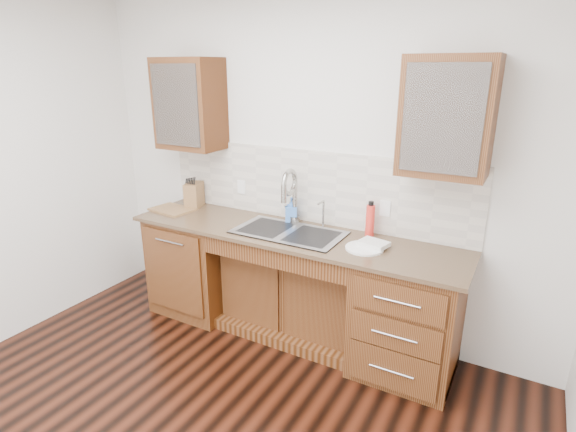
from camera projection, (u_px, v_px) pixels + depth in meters
The scene contains 23 objects.
wall_back at pixel (312, 167), 3.64m from camera, with size 4.00×0.10×2.70m, color white.
base_cabinet_left at pixel (199, 263), 4.06m from camera, with size 0.70×0.62×0.88m, color #593014.
base_cabinet_center at pixel (296, 291), 3.73m from camera, with size 1.20×0.44×0.70m, color #593014.
base_cabinet_right at pixel (407, 316), 3.19m from camera, with size 0.70×0.62×0.88m, color #593014.
countertop at pixel (290, 234), 3.47m from camera, with size 2.70×0.65×0.03m, color #84705B.
backsplash at pixel (308, 186), 3.63m from camera, with size 2.70×0.02×0.59m, color beige.
sink at pixel (289, 243), 3.48m from camera, with size 0.84×0.46×0.19m, color #9E9EA5.
faucet at pixel (295, 199), 3.61m from camera, with size 0.04×0.04×0.40m, color #999993.
filter_tap at pixel (323, 213), 3.53m from camera, with size 0.02×0.02×0.24m, color #999993.
upper_cabinet_left at pixel (190, 104), 3.79m from camera, with size 0.55×0.34×0.75m, color #593014.
upper_cabinet_right at pixel (448, 117), 2.82m from camera, with size 0.55×0.34×0.75m, color #593014.
outlet_left at pixel (241, 187), 3.95m from camera, with size 0.08×0.01×0.12m, color white.
outlet_right at pixel (385, 208), 3.35m from camera, with size 0.08×0.01×0.12m, color white.
soap_bottle at pixel (291, 210), 3.67m from camera, with size 0.09×0.10×0.21m, color #4581DD.
water_bottle at pixel (370, 221), 3.34m from camera, with size 0.07×0.07×0.24m, color red.
plate at pixel (365, 248), 3.14m from camera, with size 0.27×0.27×0.01m, color white.
dish_towel at pixel (374, 243), 3.16m from camera, with size 0.20×0.14×0.03m, color beige.
knife_block at pixel (194, 195), 4.07m from camera, with size 0.12×0.20×0.22m, color #A07E3F.
cutting_board at pixel (172, 210), 3.99m from camera, with size 0.37×0.26×0.02m, color #987247.
cup_left_a at pixel (186, 111), 3.83m from camera, with size 0.11×0.11×0.09m, color white.
cup_left_b at pixel (200, 111), 3.76m from camera, with size 0.11×0.11×0.10m, color silver.
cup_right_a at pixel (435, 124), 2.87m from camera, with size 0.13×0.13×0.10m, color silver.
cup_right_b at pixel (454, 127), 2.82m from camera, with size 0.09×0.09×0.08m, color white.
Camera 1 is at (1.57, -1.42, 2.12)m, focal length 28.00 mm.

